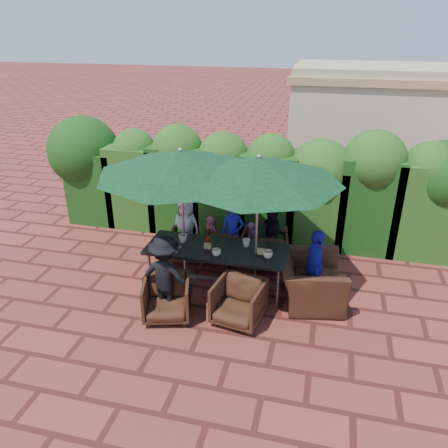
% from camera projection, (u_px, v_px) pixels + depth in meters
% --- Properties ---
extents(ground, '(80.00, 80.00, 0.00)m').
position_uv_depth(ground, '(219.00, 290.00, 7.68)').
color(ground, maroon).
rests_on(ground, ground).
extents(dining_table, '(2.44, 0.90, 0.75)m').
position_uv_depth(dining_table, '(217.00, 252.00, 7.52)').
color(dining_table, black).
rests_on(dining_table, ground).
extents(umbrella_left, '(2.80, 2.80, 2.46)m').
position_uv_depth(umbrella_left, '(181.00, 163.00, 7.05)').
color(umbrella_left, gray).
rests_on(umbrella_left, ground).
extents(umbrella_right, '(2.66, 2.66, 2.46)m').
position_uv_depth(umbrella_right, '(259.00, 170.00, 6.72)').
color(umbrella_right, gray).
rests_on(umbrella_right, ground).
extents(chair_far_left, '(0.77, 0.73, 0.71)m').
position_uv_depth(chair_far_left, '(189.00, 242.00, 8.56)').
color(chair_far_left, black).
rests_on(chair_far_left, ground).
extents(chair_far_mid, '(0.72, 0.68, 0.74)m').
position_uv_depth(chair_far_mid, '(227.00, 242.00, 8.52)').
color(chair_far_mid, black).
rests_on(chair_far_mid, ground).
extents(chair_far_right, '(0.84, 0.80, 0.76)m').
position_uv_depth(chair_far_right, '(268.00, 247.00, 8.31)').
color(chair_far_right, black).
rests_on(chair_far_right, ground).
extents(chair_near_left, '(0.87, 0.84, 0.74)m').
position_uv_depth(chair_near_left, '(167.00, 296.00, 6.85)').
color(chair_near_left, black).
rests_on(chair_near_left, ground).
extents(chair_near_right, '(0.83, 0.79, 0.74)m').
position_uv_depth(chair_near_right, '(238.00, 300.00, 6.75)').
color(chair_near_right, black).
rests_on(chair_near_right, ground).
extents(chair_end_right, '(0.96, 1.29, 1.02)m').
position_uv_depth(chair_end_right, '(312.00, 274.00, 7.17)').
color(chair_end_right, black).
rests_on(chair_end_right, ground).
extents(adult_far_left, '(0.64, 0.43, 1.20)m').
position_uv_depth(adult_far_left, '(186.00, 228.00, 8.58)').
color(adult_far_left, silver).
rests_on(adult_far_left, ground).
extents(adult_far_mid, '(0.48, 0.41, 1.19)m').
position_uv_depth(adult_far_mid, '(233.00, 233.00, 8.37)').
color(adult_far_mid, '#1F1FA8').
rests_on(adult_far_mid, ground).
extents(adult_far_right, '(0.63, 0.46, 1.19)m').
position_uv_depth(adult_far_right, '(273.00, 237.00, 8.23)').
color(adult_far_right, black).
rests_on(adult_far_right, ground).
extents(adult_near_left, '(0.88, 0.43, 1.35)m').
position_uv_depth(adult_near_left, '(165.00, 276.00, 6.83)').
color(adult_near_left, black).
rests_on(adult_near_left, ground).
extents(adult_end_right, '(0.52, 0.82, 1.29)m').
position_uv_depth(adult_end_right, '(315.00, 267.00, 7.14)').
color(adult_end_right, '#1F1FA8').
rests_on(adult_end_right, ground).
extents(child_left, '(0.39, 0.36, 0.87)m').
position_uv_depth(child_left, '(210.00, 237.00, 8.56)').
color(child_left, '#C0435F').
rests_on(child_left, ground).
extents(child_right, '(0.31, 0.27, 0.78)m').
position_uv_depth(child_right, '(251.00, 241.00, 8.51)').
color(child_right, purple).
rests_on(child_right, ground).
extents(pedestrian_a, '(1.55, 0.64, 1.62)m').
position_uv_depth(pedestrian_a, '(322.00, 178.00, 10.68)').
color(pedestrian_a, '#268B3F').
rests_on(pedestrian_a, ground).
extents(pedestrian_b, '(0.91, 0.68, 1.69)m').
position_uv_depth(pedestrian_b, '(376.00, 176.00, 10.66)').
color(pedestrian_b, '#C0435F').
rests_on(pedestrian_b, ground).
extents(pedestrian_c, '(1.06, 1.15, 1.68)m').
position_uv_depth(pedestrian_c, '(415.00, 183.00, 10.26)').
color(pedestrian_c, gray).
rests_on(pedestrian_c, ground).
extents(cup_a, '(0.15, 0.15, 0.12)m').
position_uv_depth(cup_a, '(163.00, 245.00, 7.48)').
color(cup_a, beige).
rests_on(cup_a, dining_table).
extents(cup_b, '(0.16, 0.16, 0.15)m').
position_uv_depth(cup_b, '(183.00, 238.00, 7.67)').
color(cup_b, beige).
rests_on(cup_b, dining_table).
extents(cup_c, '(0.15, 0.15, 0.12)m').
position_uv_depth(cup_c, '(217.00, 252.00, 7.24)').
color(cup_c, beige).
rests_on(cup_c, dining_table).
extents(cup_d, '(0.14, 0.14, 0.13)m').
position_uv_depth(cup_d, '(246.00, 243.00, 7.53)').
color(cup_d, beige).
rests_on(cup_d, dining_table).
extents(cup_e, '(0.16, 0.16, 0.13)m').
position_uv_depth(cup_e, '(268.00, 254.00, 7.16)').
color(cup_e, beige).
rests_on(cup_e, dining_table).
extents(ketchup_bottle, '(0.04, 0.04, 0.17)m').
position_uv_depth(ketchup_bottle, '(208.00, 241.00, 7.54)').
color(ketchup_bottle, '#B20C0A').
rests_on(ketchup_bottle, dining_table).
extents(sauce_bottle, '(0.04, 0.04, 0.17)m').
position_uv_depth(sauce_bottle, '(209.00, 241.00, 7.56)').
color(sauce_bottle, '#4C230C').
rests_on(sauce_bottle, dining_table).
extents(serving_tray, '(0.35, 0.25, 0.02)m').
position_uv_depth(serving_tray, '(169.00, 248.00, 7.46)').
color(serving_tray, '#A47F4F').
rests_on(serving_tray, dining_table).
extents(number_block_left, '(0.12, 0.06, 0.10)m').
position_uv_depth(number_block_left, '(208.00, 246.00, 7.46)').
color(number_block_left, tan).
rests_on(number_block_left, dining_table).
extents(number_block_right, '(0.12, 0.06, 0.10)m').
position_uv_depth(number_block_right, '(261.00, 251.00, 7.28)').
color(number_block_right, tan).
rests_on(number_block_right, dining_table).
extents(hedge_wall, '(9.10, 1.60, 2.46)m').
position_uv_depth(hedge_wall, '(245.00, 177.00, 9.17)').
color(hedge_wall, black).
rests_on(hedge_wall, ground).
extents(building, '(6.20, 3.08, 3.20)m').
position_uv_depth(building, '(399.00, 125.00, 12.40)').
color(building, '#C6BC93').
rests_on(building, ground).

